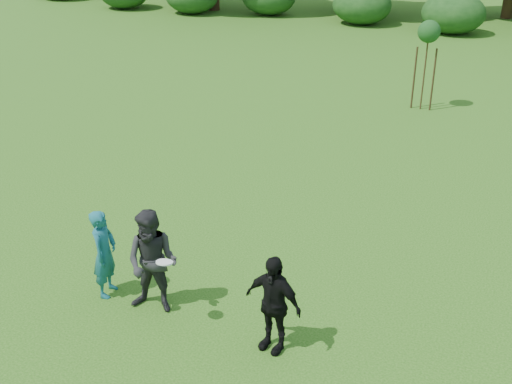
# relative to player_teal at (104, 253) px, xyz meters

# --- Properties ---
(ground) EXTENTS (120.00, 120.00, 0.00)m
(ground) POSITION_rel_player_teal_xyz_m (1.68, -0.25, -0.82)
(ground) COLOR #19470C
(ground) RESTS_ON ground
(player_teal) EXTENTS (0.50, 0.66, 1.63)m
(player_teal) POSITION_rel_player_teal_xyz_m (0.00, 0.00, 0.00)
(player_teal) COLOR #165866
(player_teal) RESTS_ON ground
(player_grey) EXTENTS (0.98, 0.81, 1.86)m
(player_grey) POSITION_rel_player_teal_xyz_m (1.03, -0.08, 0.11)
(player_grey) COLOR #262628
(player_grey) RESTS_ON ground
(player_black) EXTENTS (1.02, 0.58, 1.65)m
(player_black) POSITION_rel_player_teal_xyz_m (3.24, -0.24, 0.01)
(player_black) COLOR black
(player_black) RESTS_ON ground
(frisbee) EXTENTS (0.27, 0.27, 0.08)m
(frisbee) POSITION_rel_player_teal_xyz_m (1.48, -0.42, 0.42)
(frisbee) COLOR white
(frisbee) RESTS_ON ground
(sapling) EXTENTS (0.70, 0.70, 2.85)m
(sapling) POSITION_rel_player_teal_xyz_m (3.22, 12.77, 1.60)
(sapling) COLOR #392916
(sapling) RESTS_ON ground
(hillside) EXTENTS (150.00, 72.00, 52.00)m
(hillside) POSITION_rel_player_teal_xyz_m (1.12, 68.20, -12.79)
(hillside) COLOR olive
(hillside) RESTS_ON ground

